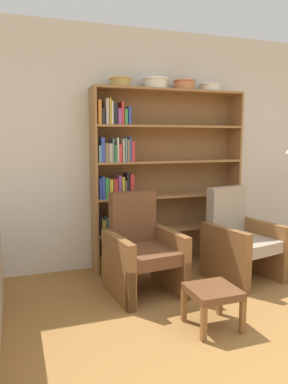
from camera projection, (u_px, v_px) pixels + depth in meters
The scene contains 9 objects.
wall_back at pixel (171, 149), 4.57m from camera, with size 12.00×0.06×2.75m.
bookshelf at pixel (154, 181), 4.37m from camera, with size 1.80×0.30×2.06m.
bowl_olive at pixel (121, 82), 4.06m from camera, with size 0.25×0.25×0.10m.
bowl_copper at pixel (155, 83), 4.20m from camera, with size 0.29×0.29×0.12m.
bowl_sage at pixel (184, 85), 4.32m from camera, with size 0.26×0.26×0.12m.
bowl_slate at pixel (210, 87), 4.43m from camera, with size 0.27×0.27×0.09m.
armchair_leather at pixel (142, 251), 3.68m from camera, with size 0.71×0.74×0.97m.
armchair_cushioned at pixel (239, 241), 4.05m from camera, with size 0.77×0.80×0.97m.
footstool at pixel (213, 295), 2.98m from camera, with size 0.38×0.38×0.33m.
Camera 1 is at (-1.86, -1.71, 1.51)m, focal length 35.00 mm.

